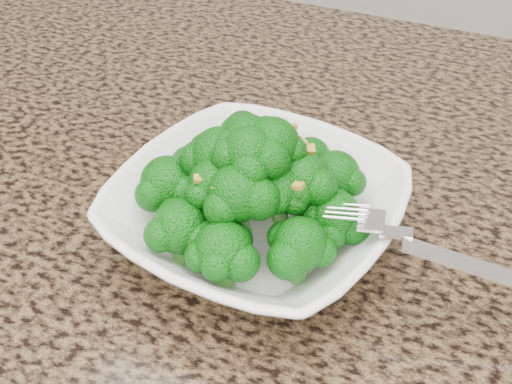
% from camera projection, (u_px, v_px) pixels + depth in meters
% --- Properties ---
extents(granite_counter, '(1.64, 1.04, 0.03)m').
position_uv_depth(granite_counter, '(131.00, 270.00, 0.53)').
color(granite_counter, brown).
rests_on(granite_counter, cabinet).
extents(bowl, '(0.25, 0.25, 0.05)m').
position_uv_depth(bowl, '(256.00, 213.00, 0.52)').
color(bowl, white).
rests_on(bowl, granite_counter).
extents(broccoli_pile, '(0.20, 0.20, 0.08)m').
position_uv_depth(broccoli_pile, '(256.00, 147.00, 0.47)').
color(broccoli_pile, '#0B610B').
rests_on(broccoli_pile, bowl).
extents(garlic_topping, '(0.12, 0.12, 0.01)m').
position_uv_depth(garlic_topping, '(256.00, 98.00, 0.45)').
color(garlic_topping, gold).
rests_on(garlic_topping, broccoli_pile).
extents(fork, '(0.19, 0.06, 0.01)m').
position_uv_depth(fork, '(402.00, 234.00, 0.45)').
color(fork, silver).
rests_on(fork, bowl).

